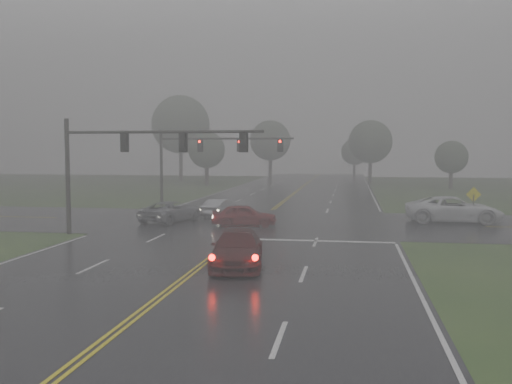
% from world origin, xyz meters
% --- Properties ---
extents(ground, '(180.00, 180.00, 0.00)m').
position_xyz_m(ground, '(0.00, 0.00, 0.00)').
color(ground, '#29441D').
rests_on(ground, ground).
extents(main_road, '(18.00, 160.00, 0.02)m').
position_xyz_m(main_road, '(0.00, 20.00, 0.00)').
color(main_road, black).
rests_on(main_road, ground).
extents(cross_street, '(120.00, 14.00, 0.02)m').
position_xyz_m(cross_street, '(0.00, 22.00, 0.00)').
color(cross_street, black).
rests_on(cross_street, ground).
extents(stop_bar, '(8.50, 0.50, 0.01)m').
position_xyz_m(stop_bar, '(4.50, 14.40, 0.00)').
color(stop_bar, silver).
rests_on(stop_bar, ground).
extents(sedan_maroon, '(2.85, 5.52, 1.53)m').
position_xyz_m(sedan_maroon, '(1.59, 6.95, 0.00)').
color(sedan_maroon, '#3D0B0C').
rests_on(sedan_maroon, ground).
extents(sedan_red, '(4.44, 2.31, 1.44)m').
position_xyz_m(sedan_red, '(-0.47, 19.69, 0.00)').
color(sedan_red, maroon).
rests_on(sedan_red, ground).
extents(sedan_silver, '(2.29, 4.25, 1.33)m').
position_xyz_m(sedan_silver, '(-3.18, 24.55, 0.00)').
color(sedan_silver, '#A1A3A8').
rests_on(sedan_silver, ground).
extents(car_grey, '(3.81, 5.62, 1.43)m').
position_xyz_m(car_grey, '(-5.91, 21.14, 0.00)').
color(car_grey, slate).
rests_on(car_grey, ground).
extents(pickup_white, '(6.48, 3.05, 1.79)m').
position_xyz_m(pickup_white, '(13.36, 23.91, 0.00)').
color(pickup_white, white).
rests_on(pickup_white, ground).
extents(signal_gantry_near, '(11.89, 0.30, 6.83)m').
position_xyz_m(signal_gantry_near, '(-6.57, 14.79, 4.79)').
color(signal_gantry_near, black).
rests_on(signal_gantry_near, ground).
extents(signal_gantry_far, '(11.89, 0.34, 6.77)m').
position_xyz_m(signal_gantry_far, '(-6.54, 31.77, 4.75)').
color(signal_gantry_far, black).
rests_on(signal_gantry_far, ground).
extents(sign_diamond_east, '(1.02, 0.22, 2.48)m').
position_xyz_m(sign_diamond_east, '(14.64, 23.96, 1.67)').
color(sign_diamond_east, black).
rests_on(sign_diamond_east, ground).
extents(tree_nw_a, '(5.14, 5.14, 7.55)m').
position_xyz_m(tree_nw_a, '(-13.54, 60.98, 4.96)').
color(tree_nw_a, '#382B24').
rests_on(tree_nw_a, ground).
extents(tree_ne_a, '(6.37, 6.37, 9.36)m').
position_xyz_m(tree_ne_a, '(9.20, 68.84, 6.16)').
color(tree_ne_a, '#382B24').
rests_on(tree_ne_a, ground).
extents(tree_n_mid, '(6.73, 6.73, 9.88)m').
position_xyz_m(tree_n_mid, '(-6.84, 77.36, 6.50)').
color(tree_n_mid, '#382B24').
rests_on(tree_n_mid, ground).
extents(tree_e_near, '(4.20, 4.20, 6.17)m').
position_xyz_m(tree_e_near, '(19.04, 59.30, 4.05)').
color(tree_e_near, '#382B24').
rests_on(tree_e_near, ground).
extents(tree_nw_b, '(9.33, 9.33, 13.71)m').
position_xyz_m(tree_nw_b, '(-20.64, 72.04, 9.02)').
color(tree_nw_b, '#382B24').
rests_on(tree_nw_b, ground).
extents(tree_n_far, '(4.76, 4.76, 6.99)m').
position_xyz_m(tree_n_far, '(7.05, 87.21, 4.59)').
color(tree_n_far, '#382B24').
rests_on(tree_n_far, ground).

